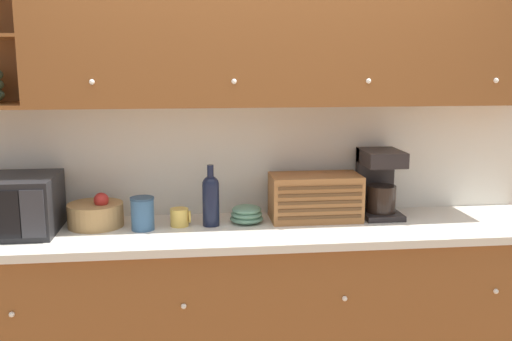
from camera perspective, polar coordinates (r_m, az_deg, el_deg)
name	(u,v)px	position (r m, az deg, el deg)	size (l,w,h in m)	color
wall_back	(251,145)	(3.20, -0.49, 2.57)	(5.49, 0.06, 2.60)	silver
counter_unit	(258,309)	(3.12, 0.20, -13.72)	(3.11, 0.63, 0.92)	brown
backsplash_panel	(252,158)	(3.18, -0.42, 1.22)	(3.09, 0.01, 0.62)	silver
upper_cabinets	(286,36)	(2.99, 3.06, 13.32)	(3.09, 0.37, 0.71)	brown
microwave	(7,205)	(3.07, -23.66, -3.17)	(0.48, 0.40, 0.28)	black
fruit_basket	(96,214)	(3.06, -15.72, -4.23)	(0.28, 0.28, 0.18)	#A87F4C
storage_canister	(143,213)	(2.94, -11.28, -4.23)	(0.12, 0.12, 0.17)	#33567A
mug	(180,217)	(2.98, -7.61, -4.66)	(0.11, 0.09, 0.09)	gold
wine_bottle	(211,198)	(2.95, -4.54, -2.77)	(0.09, 0.09, 0.32)	black
bowl_stack_on_counter	(247,214)	(3.02, -0.95, -4.41)	(0.18, 0.18, 0.09)	slate
bread_box	(315,197)	(3.08, 5.93, -2.67)	(0.48, 0.25, 0.25)	#996033
coffee_maker	(379,181)	(3.21, 12.19, -1.08)	(0.21, 0.27, 0.37)	black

